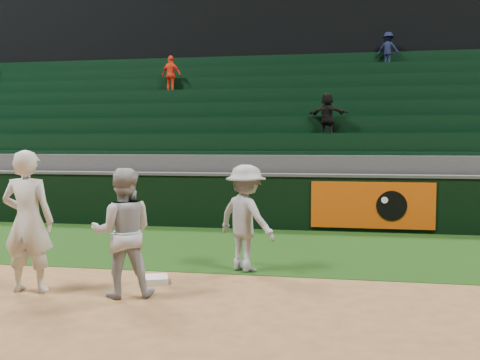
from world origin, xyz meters
name	(u,v)px	position (x,y,z in m)	size (l,w,h in m)	color
ground	(166,289)	(0.00, 0.00, 0.00)	(70.00, 70.00, 0.00)	brown
foul_grass	(215,246)	(0.00, 3.00, 0.00)	(36.00, 4.20, 0.01)	black
upper_deck	(286,52)	(0.00, 17.45, 6.00)	(40.00, 12.00, 12.00)	black
first_base	(155,279)	(-0.26, 0.30, 0.04)	(0.36, 0.36, 0.08)	silver
first_baseman	(28,221)	(-1.71, -0.43, 0.92)	(0.67, 0.44, 1.85)	silver
baserunner	(123,232)	(-0.42, -0.40, 0.81)	(0.79, 0.61, 1.62)	#A7ABB2
base_coach	(246,218)	(0.89, 1.17, 0.81)	(1.03, 0.59, 1.60)	#9699A2
field_wall	(237,200)	(0.03, 5.20, 0.63)	(36.00, 0.45, 1.25)	black
stadium_seating	(259,151)	(0.00, 8.97, 1.70)	(36.00, 5.95, 5.42)	#3A3A3D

